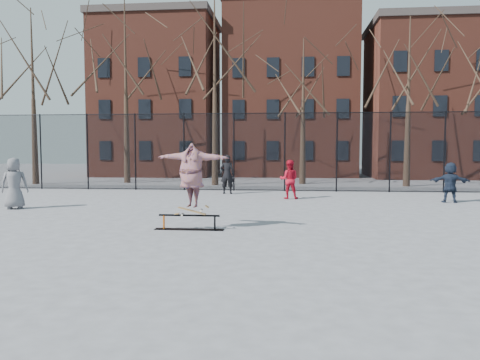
# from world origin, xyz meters

# --- Properties ---
(ground) EXTENTS (100.00, 100.00, 0.00)m
(ground) POSITION_xyz_m (0.00, 0.00, 0.00)
(ground) COLOR slate
(skate_rail) EXTENTS (1.90, 0.29, 0.42)m
(skate_rail) POSITION_xyz_m (-1.30, 1.54, 0.16)
(skate_rail) COLOR black
(skate_rail) RESTS_ON ground
(skateboard) EXTENTS (0.83, 0.20, 0.10)m
(skateboard) POSITION_xyz_m (-1.22, 1.54, 0.47)
(skateboard) COLOR olive
(skateboard) RESTS_ON skate_rail
(skater) EXTENTS (2.20, 1.08, 1.72)m
(skater) POSITION_xyz_m (-1.22, 1.54, 1.38)
(skater) COLOR #4F3483
(skater) RESTS_ON skateboard
(bystander_grey) EXTENTS (1.07, 0.89, 1.86)m
(bystander_grey) POSITION_xyz_m (-8.50, 5.12, 0.93)
(bystander_grey) COLOR slate
(bystander_grey) RESTS_ON ground
(bystander_black) EXTENTS (0.70, 0.47, 1.87)m
(bystander_black) POSITION_xyz_m (-1.54, 11.39, 0.93)
(bystander_black) COLOR black
(bystander_black) RESTS_ON ground
(bystander_red) EXTENTS (0.83, 0.65, 1.69)m
(bystander_red) POSITION_xyz_m (1.42, 9.49, 0.84)
(bystander_red) COLOR #B30F23
(bystander_red) RESTS_ON ground
(bystander_navy) EXTENTS (1.59, 0.82, 1.64)m
(bystander_navy) POSITION_xyz_m (7.89, 8.77, 0.82)
(bystander_navy) COLOR #1B2436
(bystander_navy) RESTS_ON ground
(fence) EXTENTS (34.03, 0.07, 4.00)m
(fence) POSITION_xyz_m (-0.01, 13.00, 2.05)
(fence) COLOR black
(fence) RESTS_ON ground
(tree_row) EXTENTS (33.66, 7.46, 10.67)m
(tree_row) POSITION_xyz_m (-0.25, 17.15, 7.36)
(tree_row) COLOR black
(tree_row) RESTS_ON ground
(rowhouses) EXTENTS (29.00, 7.00, 13.00)m
(rowhouses) POSITION_xyz_m (0.72, 26.00, 6.06)
(rowhouses) COLOR #5C291D
(rowhouses) RESTS_ON ground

